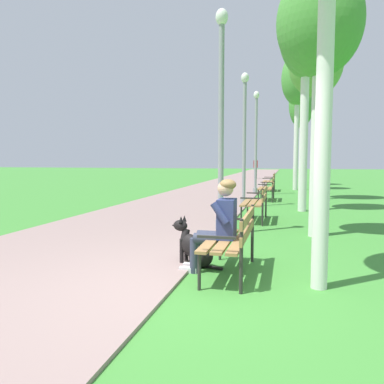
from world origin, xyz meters
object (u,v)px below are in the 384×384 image
park_bench_mid (257,200)px  birch_tree_sixth (301,104)px  birch_tree_third (306,27)px  dog_black (194,248)px  person_seated_on_near_bench (219,222)px  birch_tree_fifth (297,81)px  lamp_post_near (221,120)px  lamp_post_mid (244,138)px  park_bench_near (234,236)px  lamp_post_far (256,142)px  birch_tree_second (320,26)px  birch_tree_fourth (316,62)px  pedestrian_distant (256,168)px  park_bench_furthest (270,180)px  park_bench_far (268,187)px

park_bench_mid → birch_tree_sixth: size_ratio=0.25×
birch_tree_third → dog_black: bearing=-104.8°
person_seated_on_near_bench → birch_tree_fifth: 15.37m
dog_black → birch_tree_third: size_ratio=0.12×
park_bench_mid → lamp_post_near: size_ratio=0.34×
person_seated_on_near_bench → birch_tree_third: size_ratio=0.18×
lamp_post_mid → park_bench_near: bearing=-84.6°
lamp_post_near → birch_tree_third: birch_tree_third is taller
park_bench_near → lamp_post_mid: (-0.68, 7.20, 1.66)m
lamp_post_far → birch_tree_second: (1.85, -8.55, 1.75)m
park_bench_near → birch_tree_second: size_ratio=0.29×
park_bench_near → birch_tree_fourth: bearing=81.0°
park_bench_near → dog_black: 0.69m
person_seated_on_near_bench → pedestrian_distant: 25.06m
birch_tree_fifth → lamp_post_near: bearing=-97.8°
birch_tree_second → birch_tree_fifth: bearing=90.8°
park_bench_furthest → lamp_post_mid: bearing=-94.6°
dog_black → pedestrian_distant: pedestrian_distant is taller
park_bench_near → pedestrian_distant: 25.12m
birch_tree_fourth → birch_tree_sixth: birch_tree_fourth is taller
dog_black → lamp_post_near: bearing=90.9°
dog_black → birch_tree_sixth: birch_tree_sixth is taller
dog_black → park_bench_far: bearing=86.5°
birch_tree_sixth → lamp_post_mid: bearing=-100.3°
park_bench_furthest → birch_tree_third: 8.65m
lamp_post_mid → birch_tree_sixth: birch_tree_sixth is taller
park_bench_far → lamp_post_near: bearing=-95.0°
lamp_post_near → birch_tree_fifth: birch_tree_fifth is taller
birch_tree_third → pedestrian_distant: size_ratio=4.13×
park_bench_near → birch_tree_third: bearing=80.6°
park_bench_mid → birch_tree_second: birch_tree_second is taller
lamp_post_near → birch_tree_third: size_ratio=0.65×
park_bench_furthest → pedestrian_distant: bearing=98.2°
birch_tree_fourth → person_seated_on_near_bench: bearing=-100.2°
birch_tree_second → birch_tree_third: bearing=91.5°
park_bench_furthest → birch_tree_fourth: bearing=-65.7°
lamp_post_near → birch_tree_second: bearing=8.8°
park_bench_far → birch_tree_sixth: (1.37, 8.90, 4.17)m
dog_black → birch_tree_third: 8.22m
person_seated_on_near_bench → lamp_post_mid: lamp_post_mid is taller
birch_tree_second → birch_tree_fourth: bearing=86.9°
park_bench_near → birch_tree_sixth: size_ratio=0.25×
park_bench_far → birch_tree_second: birch_tree_second is taller
lamp_post_near → lamp_post_mid: lamp_post_near is taller
lamp_post_mid → lamp_post_far: size_ratio=0.96×
lamp_post_mid → lamp_post_far: 4.23m
park_bench_mid → park_bench_far: (0.02, 4.90, 0.00)m
park_bench_far → person_seated_on_near_bench: size_ratio=1.20×
park_bench_furthest → lamp_post_far: lamp_post_far is taller
birch_tree_sixth → park_bench_near: bearing=-94.2°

